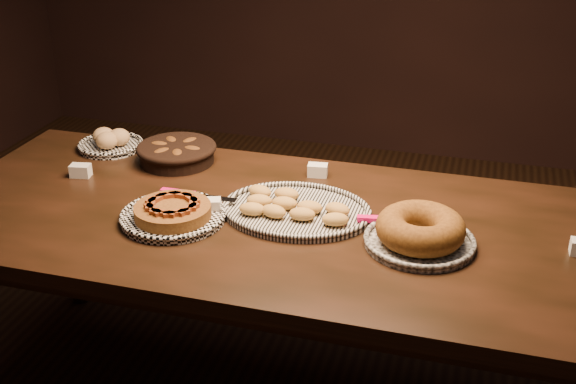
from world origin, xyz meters
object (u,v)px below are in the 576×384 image
(buffet_table, at_px, (291,240))
(bundt_cake_plate, at_px, (420,232))
(apple_tart_plate, at_px, (173,213))
(madeleine_platter, at_px, (295,209))

(buffet_table, distance_m, bundt_cake_plate, 0.43)
(apple_tart_plate, height_order, bundt_cake_plate, bundt_cake_plate)
(buffet_table, bearing_deg, madeleine_platter, 89.96)
(apple_tart_plate, xyz_separation_m, madeleine_platter, (0.36, 0.14, -0.00))
(buffet_table, distance_m, madeleine_platter, 0.10)
(buffet_table, height_order, madeleine_platter, madeleine_platter)
(bundt_cake_plate, bearing_deg, apple_tart_plate, -164.61)
(bundt_cake_plate, bearing_deg, madeleine_platter, 178.93)
(buffet_table, relative_size, madeleine_platter, 4.98)
(bundt_cake_plate, bearing_deg, buffet_table, -176.02)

